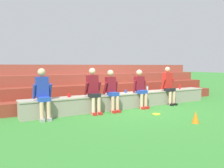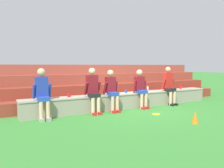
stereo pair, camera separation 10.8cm
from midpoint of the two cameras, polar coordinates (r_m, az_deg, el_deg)
ground_plane at (r=7.86m, az=4.80°, el=-6.31°), size 80.00×80.00×0.00m
stone_seating_wall at (r=8.03m, az=3.74°, el=-4.03°), size 7.36×0.56×0.53m
brick_bleachers at (r=9.59m, az=-2.59°, el=-0.81°), size 10.38×2.25×1.54m
person_far_left at (r=6.51m, az=-17.70°, el=-1.96°), size 0.52×0.57×1.43m
person_left_of_center at (r=6.98m, az=-5.21°, el=-1.36°), size 0.52×0.52×1.43m
person_center at (r=7.29m, az=-0.43°, el=-1.39°), size 0.49×0.55×1.36m
person_right_of_center at (r=7.95m, az=6.92°, el=-0.85°), size 0.51×0.53×1.36m
person_far_right at (r=8.83m, az=13.93°, el=-0.13°), size 0.53×0.52×1.46m
water_bottle_near_left at (r=9.61m, az=16.66°, el=-0.52°), size 0.07×0.07×0.26m
water_bottle_mid_right at (r=8.47m, az=8.66°, el=-1.23°), size 0.06×0.06×0.21m
plastic_cup_right_end at (r=7.01m, az=-11.33°, el=-2.85°), size 0.09×0.09×0.12m
plastic_cup_left_end at (r=7.96m, az=3.14°, el=-1.89°), size 0.08×0.08×0.11m
frisbee at (r=7.08m, az=10.83°, el=-7.55°), size 0.26×0.26×0.02m
sports_cone at (r=6.27m, az=20.13°, el=-7.95°), size 0.19×0.19×0.32m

